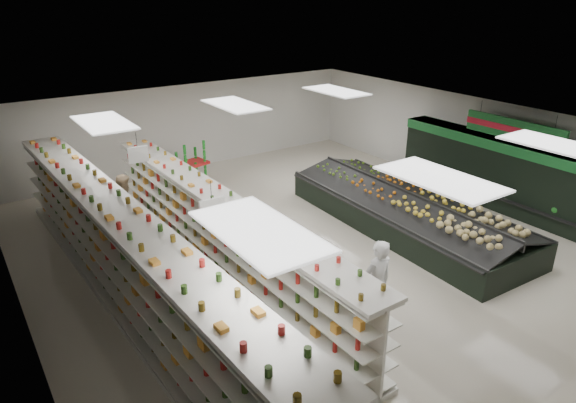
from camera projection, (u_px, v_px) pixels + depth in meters
floor at (311, 246)px, 13.96m from camera, size 16.00×16.00×0.00m
ceiling at (313, 131)px, 12.72m from camera, size 14.00×16.00×0.02m
wall_back at (186, 127)px, 19.44m from camera, size 14.00×0.02×3.20m
wall_left at (16, 268)px, 9.70m from camera, size 0.02×16.00×3.20m
wall_right at (481, 148)px, 16.97m from camera, size 0.02×16.00×3.20m
produce_wall_case at (512, 173)px, 15.72m from camera, size 0.93×8.00×2.20m
aisle_sign_near at (212, 209)px, 9.40m from camera, size 0.52×0.06×0.75m
aisle_sign_far at (138, 154)px, 12.45m from camera, size 0.52×0.06×0.75m
hortifruti_banner at (514, 129)px, 15.03m from camera, size 0.12×3.20×0.95m
gondola_left at (127, 265)px, 10.84m from camera, size 1.57×13.46×2.33m
gondola_center at (218, 235)px, 12.57m from camera, size 1.05×11.34×1.96m
produce_island at (405, 211)px, 14.86m from camera, size 3.06×7.77×1.15m
soda_endcap at (191, 165)px, 18.09m from camera, size 1.25×0.97×1.43m
shopper_main at (377, 284)px, 10.36m from camera, size 0.73×0.50×1.94m
shopper_background at (127, 204)px, 14.36m from camera, size 0.91×1.01×1.77m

